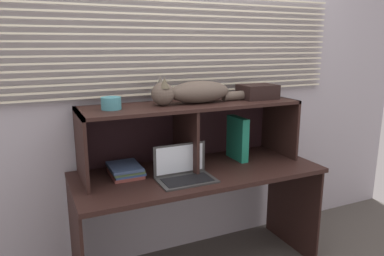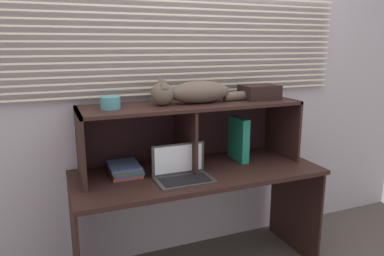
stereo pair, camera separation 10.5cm
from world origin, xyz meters
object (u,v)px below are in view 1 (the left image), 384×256
object	(u,v)px
laptop	(184,172)
binder_upright	(237,138)
storage_box	(258,92)
book_stack	(125,170)
small_basket	(111,103)
cat	(193,92)

from	to	relation	value
laptop	binder_upright	world-z (taller)	binder_upright
binder_upright	storage_box	bearing A→B (deg)	0.00
book_stack	small_basket	world-z (taller)	small_basket
binder_upright	small_basket	bearing A→B (deg)	180.00
laptop	cat	bearing A→B (deg)	52.99
binder_upright	small_basket	xyz separation A→B (m)	(-0.91, 0.00, 0.32)
cat	book_stack	size ratio (longest dim) A/B	2.86
book_stack	small_basket	distance (m)	0.45
laptop	small_basket	xyz separation A→B (m)	(-0.39, 0.21, 0.43)
small_basket	book_stack	bearing A→B (deg)	3.14
cat	laptop	distance (m)	0.54
cat	binder_upright	distance (m)	0.50
binder_upright	book_stack	size ratio (longest dim) A/B	1.22
binder_upright	laptop	bearing A→B (deg)	-157.52
storage_box	laptop	bearing A→B (deg)	-162.45
cat	binder_upright	world-z (taller)	cat
laptop	small_basket	bearing A→B (deg)	151.28
cat	book_stack	bearing A→B (deg)	179.54
cat	small_basket	size ratio (longest dim) A/B	6.07
cat	laptop	world-z (taller)	cat
binder_upright	book_stack	bearing A→B (deg)	179.73
small_basket	storage_box	bearing A→B (deg)	0.00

